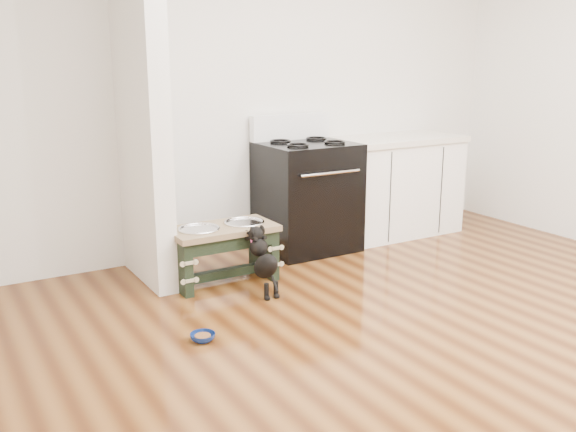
# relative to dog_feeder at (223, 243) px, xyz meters

# --- Properties ---
(ground) EXTENTS (5.00, 5.00, 0.00)m
(ground) POSITION_rel_dog_feeder_xyz_m (0.73, -1.75, -0.30)
(ground) COLOR #43200C
(ground) RESTS_ON ground
(room_shell) EXTENTS (5.00, 5.00, 5.00)m
(room_shell) POSITION_rel_dog_feeder_xyz_m (0.73, -1.75, 1.32)
(room_shell) COLOR silver
(room_shell) RESTS_ON ground
(partition_wall) EXTENTS (0.15, 0.80, 2.70)m
(partition_wall) POSITION_rel_dog_feeder_xyz_m (-0.44, 0.35, 1.05)
(partition_wall) COLOR silver
(partition_wall) RESTS_ON ground
(oven_range) EXTENTS (0.76, 0.69, 1.14)m
(oven_range) POSITION_rel_dog_feeder_xyz_m (0.98, 0.41, 0.17)
(oven_range) COLOR black
(oven_range) RESTS_ON ground
(cabinet_run) EXTENTS (1.24, 0.64, 0.91)m
(cabinet_run) POSITION_rel_dog_feeder_xyz_m (1.96, 0.43, 0.15)
(cabinet_run) COLOR white
(cabinet_run) RESTS_ON ground
(dog_feeder) EXTENTS (0.78, 0.42, 0.44)m
(dog_feeder) POSITION_rel_dog_feeder_xyz_m (0.00, 0.00, 0.00)
(dog_feeder) COLOR black
(dog_feeder) RESTS_ON ground
(puppy) EXTENTS (0.14, 0.40, 0.47)m
(puppy) POSITION_rel_dog_feeder_xyz_m (0.14, -0.36, -0.04)
(puppy) COLOR black
(puppy) RESTS_ON ground
(floor_bowl) EXTENTS (0.20, 0.20, 0.05)m
(floor_bowl) POSITION_rel_dog_feeder_xyz_m (-0.54, -0.86, -0.28)
(floor_bowl) COLOR navy
(floor_bowl) RESTS_ON ground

